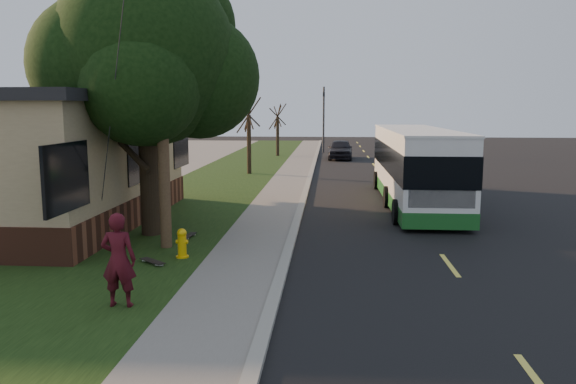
% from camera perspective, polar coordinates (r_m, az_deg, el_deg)
% --- Properties ---
extents(ground, '(120.00, 120.00, 0.00)m').
position_cam_1_polar(ground, '(14.01, -0.26, -7.13)').
color(ground, black).
rests_on(ground, ground).
extents(road, '(8.00, 80.00, 0.01)m').
position_cam_1_polar(road, '(23.93, 11.27, -0.69)').
color(road, black).
rests_on(road, ground).
extents(curb, '(0.25, 80.00, 0.12)m').
position_cam_1_polar(curb, '(23.77, 1.66, -0.46)').
color(curb, gray).
rests_on(curb, ground).
extents(sidewalk, '(2.00, 80.00, 0.08)m').
position_cam_1_polar(sidewalk, '(23.83, -0.74, -0.47)').
color(sidewalk, slate).
rests_on(sidewalk, ground).
extents(grass_verge, '(5.00, 80.00, 0.07)m').
position_cam_1_polar(grass_verge, '(24.39, -8.96, -0.38)').
color(grass_verge, black).
rests_on(grass_verge, ground).
extents(fire_hydrant, '(0.32, 0.32, 0.74)m').
position_cam_1_polar(fire_hydrant, '(14.34, -10.71, -5.13)').
color(fire_hydrant, yellow).
rests_on(fire_hydrant, grass_verge).
extents(utility_pole, '(2.86, 3.21, 9.07)m').
position_cam_1_polar(utility_pole, '(15.11, -12.81, 11.55)').
color(utility_pole, '#473321').
rests_on(utility_pole, ground).
extents(leafy_tree, '(6.30, 6.00, 7.80)m').
position_cam_1_polar(leafy_tree, '(16.98, -14.07, 12.97)').
color(leafy_tree, black).
rests_on(leafy_tree, grass_verge).
extents(bare_tree_near, '(1.38, 1.21, 4.31)m').
position_cam_1_polar(bare_tree_near, '(31.82, -3.99, 5.61)').
color(bare_tree_near, black).
rests_on(bare_tree_near, grass_verge).
extents(bare_tree_far, '(1.38, 1.21, 4.03)m').
position_cam_1_polar(bare_tree_far, '(43.67, -1.06, 6.24)').
color(bare_tree_far, black).
rests_on(bare_tree_far, grass_verge).
extents(traffic_signal, '(0.18, 0.22, 5.50)m').
position_cam_1_polar(traffic_signal, '(47.45, 3.64, 7.82)').
color(traffic_signal, '#2D2D30').
rests_on(traffic_signal, ground).
extents(transit_bus, '(2.53, 10.96, 2.97)m').
position_cam_1_polar(transit_bus, '(22.56, 12.79, 2.75)').
color(transit_bus, silver).
rests_on(transit_bus, ground).
extents(skateboarder, '(0.67, 0.45, 1.80)m').
position_cam_1_polar(skateboarder, '(11.05, -16.83, -6.61)').
color(skateboarder, '#440D16').
rests_on(skateboarder, grass_verge).
extents(skateboard_main, '(0.28, 0.80, 0.07)m').
position_cam_1_polar(skateboard_main, '(16.52, -10.02, -4.38)').
color(skateboard_main, black).
rests_on(skateboard_main, grass_verge).
extents(skateboard_spare, '(0.77, 0.68, 0.08)m').
position_cam_1_polar(skateboard_spare, '(13.99, -13.60, -6.86)').
color(skateboard_spare, black).
rests_on(skateboard_spare, grass_verge).
extents(dumpster, '(1.80, 1.60, 1.32)m').
position_cam_1_polar(dumpster, '(19.60, -24.32, -1.26)').
color(dumpster, black).
rests_on(dumpster, building_lot).
extents(distant_car, '(1.89, 4.35, 1.46)m').
position_cam_1_polar(distant_car, '(41.75, 5.34, 4.35)').
color(distant_car, black).
rests_on(distant_car, ground).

